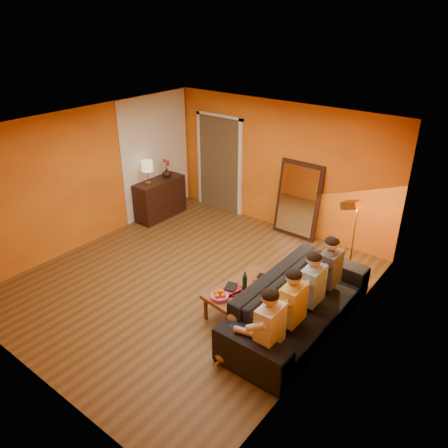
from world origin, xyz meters
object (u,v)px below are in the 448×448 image
Objects in this scene: dog at (231,335)px; person_mid_right at (312,291)px; sofa at (299,303)px; laptop at (267,280)px; vase at (167,172)px; tumbler at (255,283)px; coffee_table at (243,298)px; person_mid_left at (292,310)px; person_far_left at (270,332)px; person_far_right at (329,274)px; wine_bottle at (245,281)px; mirror_frame at (298,200)px; sideboard at (160,198)px; floor_lamp at (353,244)px; table_lamp at (148,173)px.

dog is 1.32m from person_mid_right.
sofa reaches higher than laptop.
tumbler is at bearing -26.33° from vase.
coffee_table is 1.08m from person_mid_left.
sofa is at bearing 19.73° from coffee_table.
coffee_table is 1.01m from dog.
dog is at bearing -113.82° from person_mid_right.
laptop is (-0.66, 0.16, 0.04)m from sofa.
sofa is 1.03m from person_far_left.
sofa is at bearing -101.31° from person_far_right.
coffee_table is at bearing 135.00° from wine_bottle.
sofa reaches higher than wine_bottle.
vase is at bearing 158.50° from coffee_table.
dog is at bearing -106.77° from person_far_right.
mirror_frame is 1.25× the size of person_far_left.
sofa is at bearing -142.43° from person_mid_right.
laptop is (-0.79, 0.61, -0.18)m from person_mid_left.
wine_bottle is 1.52× the size of vase.
dog is 3.34× the size of vase.
person_far_right is (0.52, 1.73, 0.27)m from dog.
person_mid_left reaches higher than vase.
sofa is 0.27m from person_mid_right.
mirror_frame reaches higher than person_far_left.
sideboard is 0.82× the size of floor_lamp.
mirror_frame reaches higher than person_mid_right.
tumbler is at bearing -110.64° from laptop.
sideboard is 4.47m from sofa.
mirror_frame reaches higher than person_far_right.
coffee_table is 1.00× the size of person_far_left.
table_lamp is 4.89m from person_far_left.
floor_lamp reaches higher than table_lamp.
laptop is at bearing -22.90° from vase.
coffee_table is at bearing 139.88° from person_far_left.
coffee_table is 3.53× the size of laptop.
wine_bottle is 0.21m from tumbler.
dog is 2.19× the size of wine_bottle.
laptop is at bearing -148.30° from person_far_right.
sideboard is 11.72× the size of tumbler.
vase reaches higher than tumbler.
table_lamp is 4.45m from sofa.
laptop is (3.58, -1.26, 0.01)m from sideboard.
wine_bottle is 3.97m from vase.
person_far_right is 1.27m from wine_bottle.
coffee_table is 1.00× the size of person_mid_right.
table_lamp is 0.75× the size of dog.
table_lamp is at bearing 173.75° from person_far_right.
person_mid_left is 12.12× the size of tumbler.
mirror_frame is at bearing 30.03° from sofa.
tumbler is (-0.85, -0.72, -0.14)m from person_far_right.
wine_bottle is at bearing 166.84° from person_mid_left.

